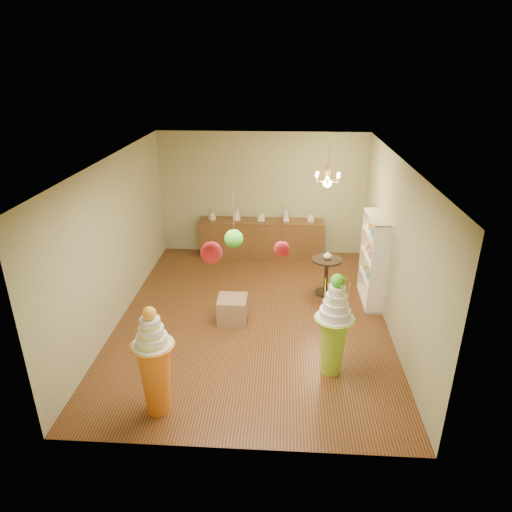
# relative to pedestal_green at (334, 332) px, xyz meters

# --- Properties ---
(floor) EXTENTS (6.50, 6.50, 0.00)m
(floor) POSITION_rel_pedestal_green_xyz_m (-1.34, 1.60, -0.72)
(floor) COLOR #553117
(floor) RESTS_ON ground
(ceiling) EXTENTS (6.50, 6.50, 0.00)m
(ceiling) POSITION_rel_pedestal_green_xyz_m (-1.34, 1.60, 2.28)
(ceiling) COLOR silver
(ceiling) RESTS_ON ground
(wall_back) EXTENTS (5.00, 0.04, 3.00)m
(wall_back) POSITION_rel_pedestal_green_xyz_m (-1.34, 4.85, 0.78)
(wall_back) COLOR tan
(wall_back) RESTS_ON ground
(wall_front) EXTENTS (5.00, 0.04, 3.00)m
(wall_front) POSITION_rel_pedestal_green_xyz_m (-1.34, -1.65, 0.78)
(wall_front) COLOR tan
(wall_front) RESTS_ON ground
(wall_left) EXTENTS (0.04, 6.50, 3.00)m
(wall_left) POSITION_rel_pedestal_green_xyz_m (-3.84, 1.60, 0.78)
(wall_left) COLOR tan
(wall_left) RESTS_ON ground
(wall_right) EXTENTS (0.04, 6.50, 3.00)m
(wall_right) POSITION_rel_pedestal_green_xyz_m (1.16, 1.60, 0.78)
(wall_right) COLOR tan
(wall_right) RESTS_ON ground
(pedestal_green) EXTENTS (0.73, 0.73, 1.70)m
(pedestal_green) POSITION_rel_pedestal_green_xyz_m (0.00, 0.00, 0.00)
(pedestal_green) COLOR #97C82C
(pedestal_green) RESTS_ON floor
(pedestal_orange) EXTENTS (0.65, 0.65, 1.65)m
(pedestal_orange) POSITION_rel_pedestal_green_xyz_m (-2.48, -1.02, -0.04)
(pedestal_orange) COLOR orange
(pedestal_orange) RESTS_ON floor
(burlap_riser) EXTENTS (0.54, 0.54, 0.49)m
(burlap_riser) POSITION_rel_pedestal_green_xyz_m (-1.71, 1.40, -0.48)
(burlap_riser) COLOR #866849
(burlap_riser) RESTS_ON floor
(sideboard) EXTENTS (3.04, 0.54, 1.16)m
(sideboard) POSITION_rel_pedestal_green_xyz_m (-1.34, 4.57, -0.25)
(sideboard) COLOR brown
(sideboard) RESTS_ON floor
(shelving_unit) EXTENTS (0.33, 1.20, 1.80)m
(shelving_unit) POSITION_rel_pedestal_green_xyz_m (1.00, 2.40, 0.18)
(shelving_unit) COLOR white
(shelving_unit) RESTS_ON floor
(round_table) EXTENTS (0.79, 0.79, 0.79)m
(round_table) POSITION_rel_pedestal_green_xyz_m (0.11, 2.62, -0.21)
(round_table) COLOR black
(round_table) RESTS_ON floor
(vase) EXTENTS (0.20, 0.20, 0.17)m
(vase) POSITION_rel_pedestal_green_xyz_m (0.11, 2.62, 0.15)
(vase) COLOR white
(vase) RESTS_ON round_table
(pom_red_left) EXTENTS (0.25, 0.25, 0.65)m
(pom_red_left) POSITION_rel_pedestal_green_xyz_m (-1.63, -1.15, 1.76)
(pom_red_left) COLOR #3E3A2C
(pom_red_left) RESTS_ON ceiling
(pom_green_mid) EXTENTS (0.26, 0.26, 0.85)m
(pom_green_mid) POSITION_rel_pedestal_green_xyz_m (-1.48, -0.17, 1.55)
(pom_green_mid) COLOR #3E3A2C
(pom_green_mid) RESTS_ON ceiling
(pom_red_right) EXTENTS (0.19, 0.19, 0.64)m
(pom_red_right) POSITION_rel_pedestal_green_xyz_m (-0.81, -0.94, 1.73)
(pom_red_right) COLOR #3E3A2C
(pom_red_right) RESTS_ON ceiling
(chandelier) EXTENTS (0.75, 0.75, 0.85)m
(chandelier) POSITION_rel_pedestal_green_xyz_m (0.06, 3.08, 1.58)
(chandelier) COLOR #E1B84F
(chandelier) RESTS_ON ceiling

